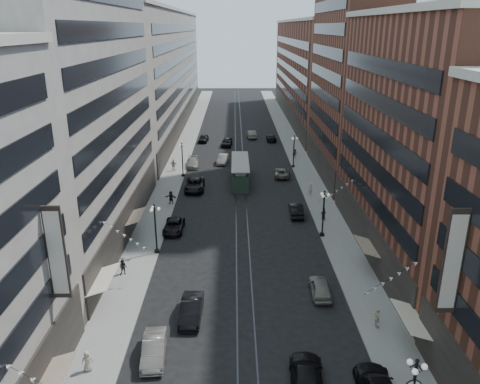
{
  "coord_description": "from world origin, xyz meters",
  "views": [
    {
      "loc": [
        -0.85,
        -17.05,
        22.96
      ],
      "look_at": [
        -0.25,
        33.52,
        5.0
      ],
      "focal_mm": 35.0,
      "sensor_mm": 36.0,
      "label": 1
    }
  ],
  "objects_px": {
    "car_11": "(282,172)",
    "car_2": "(174,226)",
    "lamppost_se_far": "(323,212)",
    "lamppost_sw_far": "(155,227)",
    "pedestrian_9": "(295,153)",
    "car_1": "(154,349)",
    "pedestrian_8": "(310,189)",
    "pedestrian_5": "(171,197)",
    "pedestrian_2": "(123,267)",
    "car_8": "(193,163)",
    "car_extra_0": "(223,159)",
    "lamppost_se_mid": "(294,150)",
    "streetcar": "(240,172)",
    "car_12": "(271,138)",
    "pedestrian_7": "(323,214)",
    "car_10": "(296,210)",
    "pedestrian_6": "(174,165)",
    "car_6": "(306,376)",
    "car_9": "(204,138)",
    "car_14": "(252,134)",
    "car_4": "(320,287)",
    "car_13": "(227,142)",
    "car_7": "(195,185)",
    "pedestrian_1": "(87,361)",
    "pedestrian_4": "(377,318)",
    "lamppost_sw_mid": "(182,158)",
    "car_5": "(191,310)"
  },
  "relations": [
    {
      "from": "pedestrian_1",
      "to": "pedestrian_4",
      "type": "distance_m",
      "value": 22.18
    },
    {
      "from": "car_11",
      "to": "pedestrian_6",
      "type": "height_order",
      "value": "pedestrian_6"
    },
    {
      "from": "car_1",
      "to": "car_13",
      "type": "distance_m",
      "value": 64.5
    },
    {
      "from": "car_12",
      "to": "car_13",
      "type": "height_order",
      "value": "car_13"
    },
    {
      "from": "lamppost_se_mid",
      "to": "car_10",
      "type": "height_order",
      "value": "lamppost_se_mid"
    },
    {
      "from": "car_2",
      "to": "pedestrian_5",
      "type": "height_order",
      "value": "pedestrian_5"
    },
    {
      "from": "car_12",
      "to": "pedestrian_4",
      "type": "bearing_deg",
      "value": 92.93
    },
    {
      "from": "pedestrian_9",
      "to": "pedestrian_5",
      "type": "bearing_deg",
      "value": -148.85
    },
    {
      "from": "lamppost_se_far",
      "to": "car_12",
      "type": "xyz_separation_m",
      "value": [
        -2.28,
        48.05,
        -2.4
      ]
    },
    {
      "from": "pedestrian_7",
      "to": "pedestrian_8",
      "type": "xyz_separation_m",
      "value": [
        -0.24,
        8.96,
        0.1
      ]
    },
    {
      "from": "lamppost_sw_far",
      "to": "pedestrian_6",
      "type": "bearing_deg",
      "value": 93.54
    },
    {
      "from": "lamppost_se_far",
      "to": "car_9",
      "type": "xyz_separation_m",
      "value": [
        -16.59,
        47.26,
        -2.33
      ]
    },
    {
      "from": "lamppost_sw_mid",
      "to": "lamppost_se_mid",
      "type": "relative_size",
      "value": 1.0
    },
    {
      "from": "pedestrian_2",
      "to": "car_9",
      "type": "xyz_separation_m",
      "value": [
        4.33,
        55.9,
        -0.15
      ]
    },
    {
      "from": "pedestrian_2",
      "to": "car_13",
      "type": "xyz_separation_m",
      "value": [
        9.3,
        52.28,
        -0.07
      ]
    },
    {
      "from": "pedestrian_8",
      "to": "car_9",
      "type": "bearing_deg",
      "value": -68.53
    },
    {
      "from": "pedestrian_1",
      "to": "car_14",
      "type": "height_order",
      "value": "pedestrian_1"
    },
    {
      "from": "car_5",
      "to": "pedestrian_4",
      "type": "height_order",
      "value": "pedestrian_4"
    },
    {
      "from": "car_7",
      "to": "pedestrian_5",
      "type": "distance_m",
      "value": 6.58
    },
    {
      "from": "car_10",
      "to": "car_13",
      "type": "height_order",
      "value": "car_13"
    },
    {
      "from": "lamppost_sw_far",
      "to": "car_13",
      "type": "distance_m",
      "value": 48.16
    },
    {
      "from": "car_6",
      "to": "lamppost_se_far",
      "type": "bearing_deg",
      "value": -96.65
    },
    {
      "from": "pedestrian_1",
      "to": "car_10",
      "type": "relative_size",
      "value": 0.34
    },
    {
      "from": "car_11",
      "to": "car_2",
      "type": "bearing_deg",
      "value": 61.77
    },
    {
      "from": "car_5",
      "to": "pedestrian_1",
      "type": "bearing_deg",
      "value": -134.97
    },
    {
      "from": "car_6",
      "to": "car_8",
      "type": "xyz_separation_m",
      "value": [
        -12.01,
        52.41,
        -0.07
      ]
    },
    {
      "from": "car_11",
      "to": "pedestrian_5",
      "type": "bearing_deg",
      "value": 44.04
    },
    {
      "from": "car_9",
      "to": "lamppost_se_far",
      "type": "bearing_deg",
      "value": -65.38
    },
    {
      "from": "lamppost_sw_mid",
      "to": "car_11",
      "type": "height_order",
      "value": "lamppost_sw_mid"
    },
    {
      "from": "streetcar",
      "to": "car_12",
      "type": "xyz_separation_m",
      "value": [
        6.92,
        27.49,
        -0.83
      ]
    },
    {
      "from": "lamppost_sw_far",
      "to": "pedestrian_9",
      "type": "distance_m",
      "value": 42.79
    },
    {
      "from": "pedestrian_5",
      "to": "car_5",
      "type": "bearing_deg",
      "value": -65.69
    },
    {
      "from": "car_8",
      "to": "pedestrian_7",
      "type": "xyz_separation_m",
      "value": [
        18.28,
        -23.97,
        0.2
      ]
    },
    {
      "from": "lamppost_sw_far",
      "to": "pedestrian_6",
      "type": "distance_m",
      "value": 30.22
    },
    {
      "from": "car_13",
      "to": "pedestrian_5",
      "type": "relative_size",
      "value": 2.76
    },
    {
      "from": "lamppost_sw_far",
      "to": "car_14",
      "type": "xyz_separation_m",
      "value": [
        12.04,
        54.86,
        -2.28
      ]
    },
    {
      "from": "pedestrian_4",
      "to": "pedestrian_5",
      "type": "xyz_separation_m",
      "value": [
        -20.01,
        27.99,
        0.05
      ]
    },
    {
      "from": "car_6",
      "to": "pedestrian_5",
      "type": "xyz_separation_m",
      "value": [
        -13.43,
        34.27,
        0.24
      ]
    },
    {
      "from": "lamppost_sw_far",
      "to": "pedestrian_9",
      "type": "bearing_deg",
      "value": 62.94
    },
    {
      "from": "car_11",
      "to": "car_9",
      "type": "bearing_deg",
      "value": -52.89
    },
    {
      "from": "lamppost_se_far",
      "to": "car_extra_0",
      "type": "relative_size",
      "value": 1.17
    },
    {
      "from": "car_14",
      "to": "car_4",
      "type": "bearing_deg",
      "value": 89.57
    },
    {
      "from": "lamppost_se_far",
      "to": "car_11",
      "type": "distance_m",
      "value": 23.21
    },
    {
      "from": "car_9",
      "to": "pedestrian_9",
      "type": "distance_m",
      "value": 22.02
    },
    {
      "from": "lamppost_se_far",
      "to": "lamppost_se_mid",
      "type": "relative_size",
      "value": 1.0
    },
    {
      "from": "car_2",
      "to": "pedestrian_7",
      "type": "relative_size",
      "value": 3.07
    },
    {
      "from": "car_12",
      "to": "pedestrian_6",
      "type": "bearing_deg",
      "value": 50.5
    },
    {
      "from": "pedestrian_2",
      "to": "car_8",
      "type": "xyz_separation_m",
      "value": [
        3.61,
        37.35,
        -0.18
      ]
    },
    {
      "from": "car_6",
      "to": "car_14",
      "type": "bearing_deg",
      "value": -83.23
    },
    {
      "from": "car_1",
      "to": "pedestrian_8",
      "type": "height_order",
      "value": "pedestrian_8"
    }
  ]
}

